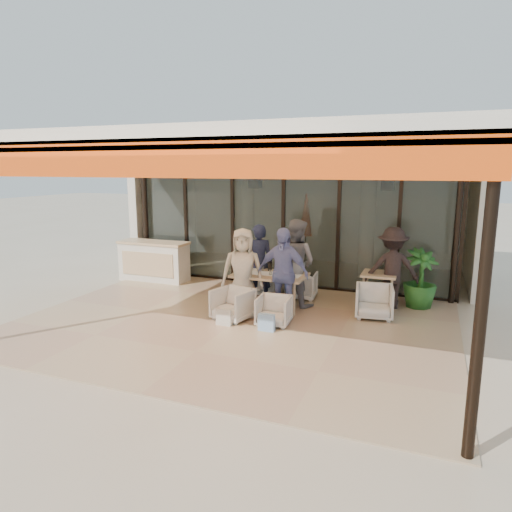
{
  "coord_description": "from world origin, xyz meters",
  "views": [
    {
      "loc": [
        3.38,
        -7.54,
        2.92
      ],
      "look_at": [
        0.1,
        0.9,
        1.15
      ],
      "focal_mm": 32.0,
      "sensor_mm": 36.0,
      "label": 1
    }
  ],
  "objects": [
    {
      "name": "terrace_structure",
      "position": [
        0.0,
        -0.26,
        3.25
      ],
      "size": [
        8.0,
        6.0,
        3.4
      ],
      "color": "silver",
      "rests_on": "ground"
    },
    {
      "name": "host_counter",
      "position": [
        -3.29,
        2.3,
        0.53
      ],
      "size": [
        1.85,
        0.65,
        1.04
      ],
      "color": "silver",
      "rests_on": "ground"
    },
    {
      "name": "glass_storefront",
      "position": [
        0.0,
        3.0,
        1.6
      ],
      "size": [
        8.08,
        0.1,
        3.2
      ],
      "color": "#9EADA3",
      "rests_on": "ground"
    },
    {
      "name": "diner_periwinkle",
      "position": [
        0.74,
        0.68,
        0.89
      ],
      "size": [
        1.09,
        0.53,
        1.79
      ],
      "primitive_type": "imported",
      "rotation": [
        0.0,
        0.0,
        -0.1
      ],
      "color": "#6D75B5",
      "rests_on": "ground"
    },
    {
      "name": "standing_woman",
      "position": [
        2.67,
        2.07,
        0.86
      ],
      "size": [
        1.23,
        0.87,
        1.72
      ],
      "primitive_type": "imported",
      "rotation": [
        0.0,
        0.0,
        3.37
      ],
      "color": "black",
      "rests_on": "ground"
    },
    {
      "name": "terrace_floor",
      "position": [
        0.0,
        0.0,
        0.01
      ],
      "size": [
        8.0,
        6.0,
        0.01
      ],
      "primitive_type": "cube",
      "color": "tan",
      "rests_on": "ground"
    },
    {
      "name": "tote_bag_blue",
      "position": [
        0.74,
        -0.22,
        0.17
      ],
      "size": [
        0.3,
        0.1,
        0.34
      ],
      "primitive_type": "cube",
      "color": "#99BFD8",
      "rests_on": "ground"
    },
    {
      "name": "diner_grey",
      "position": [
        0.74,
        1.58,
        0.93
      ],
      "size": [
        1.09,
        0.96,
        1.86
      ],
      "primitive_type": "imported",
      "rotation": [
        0.0,
        0.0,
        2.81
      ],
      "color": "slate",
      "rests_on": "ground"
    },
    {
      "name": "interior_block",
      "position": [
        0.01,
        5.31,
        2.23
      ],
      "size": [
        9.05,
        3.62,
        3.52
      ],
      "color": "silver",
      "rests_on": "ground"
    },
    {
      "name": "chair_near_left",
      "position": [
        -0.1,
        0.18,
        0.34
      ],
      "size": [
        0.8,
        0.77,
        0.69
      ],
      "primitive_type": "imported",
      "rotation": [
        0.0,
        0.0,
        -0.25
      ],
      "color": "silver",
      "rests_on": "ground"
    },
    {
      "name": "tote_bag_cream",
      "position": [
        -0.1,
        -0.22,
        0.17
      ],
      "size": [
        0.3,
        0.1,
        0.34
      ],
      "primitive_type": "cube",
      "color": "silver",
      "rests_on": "ground"
    },
    {
      "name": "ground",
      "position": [
        0.0,
        0.0,
        0.0
      ],
      "size": [
        70.0,
        70.0,
        0.0
      ],
      "primitive_type": "plane",
      "color": "#C6B293",
      "rests_on": "ground"
    },
    {
      "name": "chair_far_left",
      "position": [
        -0.1,
        2.08,
        0.37
      ],
      "size": [
        0.79,
        0.74,
        0.74
      ],
      "primitive_type": "imported",
      "rotation": [
        0.0,
        0.0,
        3.04
      ],
      "color": "silver",
      "rests_on": "ground"
    },
    {
      "name": "chair_near_right",
      "position": [
        0.74,
        0.18,
        0.31
      ],
      "size": [
        0.64,
        0.6,
        0.62
      ],
      "primitive_type": "imported",
      "rotation": [
        0.0,
        0.0,
        0.07
      ],
      "color": "silver",
      "rests_on": "ground"
    },
    {
      "name": "potted_palm",
      "position": [
        3.22,
        2.31,
        0.63
      ],
      "size": [
        0.98,
        0.98,
        1.26
      ],
      "primitive_type": "imported",
      "rotation": [
        0.0,
        0.0,
        0.62
      ],
      "color": "#1E5919",
      "rests_on": "ground"
    },
    {
      "name": "chair_far_right",
      "position": [
        0.74,
        2.08,
        0.33
      ],
      "size": [
        0.7,
        0.66,
        0.67
      ],
      "primitive_type": "imported",
      "rotation": [
        0.0,
        0.0,
        3.23
      ],
      "color": "silver",
      "rests_on": "ground"
    },
    {
      "name": "side_chair",
      "position": [
        2.43,
        1.29,
        0.36
      ],
      "size": [
        0.79,
        0.76,
        0.73
      ],
      "primitive_type": "imported",
      "rotation": [
        0.0,
        0.0,
        0.14
      ],
      "color": "silver",
      "rests_on": "ground"
    },
    {
      "name": "dining_table",
      "position": [
        0.31,
        1.14,
        0.69
      ],
      "size": [
        1.5,
        0.9,
        0.93
      ],
      "color": "#DBB985",
      "rests_on": "ground"
    },
    {
      "name": "side_table",
      "position": [
        2.43,
        2.04,
        0.64
      ],
      "size": [
        0.7,
        0.7,
        0.74
      ],
      "color": "#DBB985",
      "rests_on": "ground"
    },
    {
      "name": "diner_navy",
      "position": [
        -0.1,
        1.58,
        0.86
      ],
      "size": [
        0.73,
        0.61,
        1.72
      ],
      "primitive_type": "imported",
      "rotation": [
        0.0,
        0.0,
        3.51
      ],
      "color": "#181A35",
      "rests_on": "ground"
    },
    {
      "name": "diner_cream",
      "position": [
        -0.1,
        0.68,
        0.87
      ],
      "size": [
        0.97,
        0.77,
        1.73
      ],
      "primitive_type": "imported",
      "rotation": [
        0.0,
        0.0,
        0.3
      ],
      "color": "beige",
      "rests_on": "ground"
    }
  ]
}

